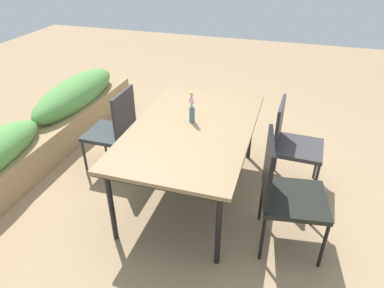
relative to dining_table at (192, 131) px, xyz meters
The scene contains 7 objects.
ground_plane 0.70m from the dining_table, 28.68° to the right, with size 12.00×12.00×0.00m, color #9E7F5B.
dining_table is the anchor object (origin of this frame).
chair_near_right 0.99m from the dining_table, 65.71° to the right, with size 0.48×0.48×0.91m.
chair_far_side 0.91m from the dining_table, 80.56° to the left, with size 0.45×0.45×0.94m.
chair_near_left 0.98m from the dining_table, 115.08° to the right, with size 0.56×0.56×0.99m.
flower_vase 0.21m from the dining_table, 18.11° to the left, with size 0.06×0.06×0.30m.
planter_box 1.87m from the dining_table, 87.28° to the left, with size 3.58×0.50×0.69m.
Camera 1 is at (-2.67, -0.78, 2.25)m, focal length 32.33 mm.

